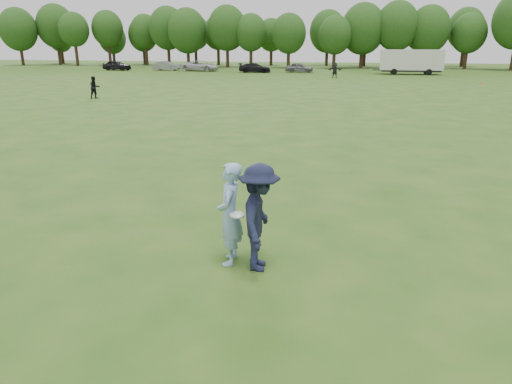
{
  "coord_description": "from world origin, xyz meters",
  "views": [
    {
      "loc": [
        2.2,
        -7.48,
        3.89
      ],
      "look_at": [
        0.4,
        0.93,
        1.1
      ],
      "focal_mm": 32.0,
      "sensor_mm": 36.0,
      "label": 1
    }
  ],
  "objects_px": {
    "player_far_a": "(95,88)",
    "player_far_d": "(335,70)",
    "car_d": "(255,68)",
    "cargo_trailer": "(411,61)",
    "thrower": "(230,214)",
    "defender": "(259,218)",
    "car_b": "(166,66)",
    "car_a": "(117,65)",
    "field_cone": "(481,83)",
    "car_c": "(200,66)",
    "car_e": "(299,68)"
  },
  "relations": [
    {
      "from": "car_c",
      "to": "field_cone",
      "type": "distance_m",
      "value": 39.29
    },
    {
      "from": "player_far_a",
      "to": "thrower",
      "type": "bearing_deg",
      "value": -108.36
    },
    {
      "from": "defender",
      "to": "player_far_d",
      "type": "xyz_separation_m",
      "value": [
        -1.02,
        49.8,
        -0.07
      ]
    },
    {
      "from": "thrower",
      "to": "player_far_d",
      "type": "bearing_deg",
      "value": 173.83
    },
    {
      "from": "thrower",
      "to": "player_far_a",
      "type": "relative_size",
      "value": 1.17
    },
    {
      "from": "field_cone",
      "to": "cargo_trailer",
      "type": "xyz_separation_m",
      "value": [
        -5.38,
        14.84,
        1.63
      ]
    },
    {
      "from": "player_far_a",
      "to": "car_b",
      "type": "height_order",
      "value": "player_far_a"
    },
    {
      "from": "car_d",
      "to": "cargo_trailer",
      "type": "relative_size",
      "value": 0.51
    },
    {
      "from": "car_d",
      "to": "player_far_d",
      "type": "bearing_deg",
      "value": -127.63
    },
    {
      "from": "car_d",
      "to": "cargo_trailer",
      "type": "distance_m",
      "value": 21.42
    },
    {
      "from": "defender",
      "to": "car_c",
      "type": "relative_size",
      "value": 0.35
    },
    {
      "from": "defender",
      "to": "car_a",
      "type": "bearing_deg",
      "value": 25.43
    },
    {
      "from": "player_far_d",
      "to": "field_cone",
      "type": "xyz_separation_m",
      "value": [
        15.01,
        -5.79,
        -0.76
      ]
    },
    {
      "from": "car_d",
      "to": "cargo_trailer",
      "type": "height_order",
      "value": "cargo_trailer"
    },
    {
      "from": "defender",
      "to": "player_far_a",
      "type": "height_order",
      "value": "defender"
    },
    {
      "from": "defender",
      "to": "car_d",
      "type": "xyz_separation_m",
      "value": [
        -12.78,
        58.77,
        -0.32
      ]
    },
    {
      "from": "defender",
      "to": "cargo_trailer",
      "type": "distance_m",
      "value": 59.48
    },
    {
      "from": "player_far_d",
      "to": "cargo_trailer",
      "type": "distance_m",
      "value": 13.24
    },
    {
      "from": "thrower",
      "to": "defender",
      "type": "distance_m",
      "value": 0.58
    },
    {
      "from": "car_b",
      "to": "car_c",
      "type": "bearing_deg",
      "value": -96.69
    },
    {
      "from": "player_far_a",
      "to": "player_far_d",
      "type": "bearing_deg",
      "value": 3.76
    },
    {
      "from": "player_far_a",
      "to": "car_d",
      "type": "height_order",
      "value": "player_far_a"
    },
    {
      "from": "car_d",
      "to": "thrower",
      "type": "bearing_deg",
      "value": -168.54
    },
    {
      "from": "defender",
      "to": "cargo_trailer",
      "type": "relative_size",
      "value": 0.22
    },
    {
      "from": "thrower",
      "to": "defender",
      "type": "xyz_separation_m",
      "value": [
        0.57,
        -0.12,
        0.02
      ]
    },
    {
      "from": "thrower",
      "to": "field_cone",
      "type": "bearing_deg",
      "value": 154.96
    },
    {
      "from": "cargo_trailer",
      "to": "car_d",
      "type": "bearing_deg",
      "value": -179.78
    },
    {
      "from": "car_c",
      "to": "car_a",
      "type": "bearing_deg",
      "value": 97.74
    },
    {
      "from": "car_c",
      "to": "car_e",
      "type": "height_order",
      "value": "car_c"
    },
    {
      "from": "defender",
      "to": "car_c",
      "type": "bearing_deg",
      "value": 14.76
    },
    {
      "from": "defender",
      "to": "car_a",
      "type": "relative_size",
      "value": 0.44
    },
    {
      "from": "car_d",
      "to": "car_c",
      "type": "bearing_deg",
      "value": 77.66
    },
    {
      "from": "car_b",
      "to": "car_c",
      "type": "xyz_separation_m",
      "value": [
        5.75,
        -0.62,
        0.07
      ]
    },
    {
      "from": "defender",
      "to": "car_b",
      "type": "relative_size",
      "value": 0.46
    },
    {
      "from": "player_far_a",
      "to": "car_c",
      "type": "height_order",
      "value": "player_far_a"
    },
    {
      "from": "cargo_trailer",
      "to": "defender",
      "type": "bearing_deg",
      "value": -98.32
    },
    {
      "from": "player_far_d",
      "to": "field_cone",
      "type": "relative_size",
      "value": 6.04
    },
    {
      "from": "player_far_a",
      "to": "car_c",
      "type": "xyz_separation_m",
      "value": [
        -4.11,
        36.6,
        -0.05
      ]
    },
    {
      "from": "player_far_a",
      "to": "car_a",
      "type": "height_order",
      "value": "player_far_a"
    },
    {
      "from": "car_b",
      "to": "cargo_trailer",
      "type": "distance_m",
      "value": 36.05
    },
    {
      "from": "player_far_d",
      "to": "car_c",
      "type": "bearing_deg",
      "value": 150.18
    },
    {
      "from": "player_far_d",
      "to": "player_far_a",
      "type": "bearing_deg",
      "value": -124.63
    },
    {
      "from": "car_b",
      "to": "car_d",
      "type": "relative_size",
      "value": 0.92
    },
    {
      "from": "car_e",
      "to": "field_cone",
      "type": "xyz_separation_m",
      "value": [
        20.56,
        -16.39,
        -0.53
      ]
    },
    {
      "from": "car_d",
      "to": "cargo_trailer",
      "type": "bearing_deg",
      "value": -90.08
    },
    {
      "from": "car_a",
      "to": "cargo_trailer",
      "type": "distance_m",
      "value": 43.62
    },
    {
      "from": "thrower",
      "to": "car_d",
      "type": "xyz_separation_m",
      "value": [
        -12.21,
        58.65,
        -0.29
      ]
    },
    {
      "from": "car_a",
      "to": "car_c",
      "type": "relative_size",
      "value": 0.8
    },
    {
      "from": "thrower",
      "to": "car_b",
      "type": "distance_m",
      "value": 66.76
    },
    {
      "from": "car_a",
      "to": "car_e",
      "type": "height_order",
      "value": "car_a"
    }
  ]
}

